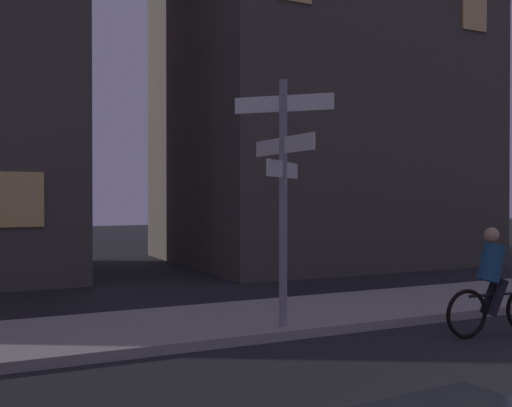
# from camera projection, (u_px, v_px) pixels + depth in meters

# --- Properties ---
(sidewalk_kerb) EXTENTS (40.00, 2.60, 0.14)m
(sidewalk_kerb) POSITION_uv_depth(u_px,v_px,m) (329.00, 312.00, 10.59)
(sidewalk_kerb) COLOR #9E9991
(sidewalk_kerb) RESTS_ON ground_plane
(signpost) EXTENTS (1.10, 1.76, 3.65)m
(signpost) POSITION_uv_depth(u_px,v_px,m) (283.00, 178.00, 9.03)
(signpost) COLOR gray
(signpost) RESTS_ON sidewalk_kerb
(cyclist) EXTENTS (1.82, 0.36, 1.61)m
(cyclist) POSITION_uv_depth(u_px,v_px,m) (494.00, 285.00, 9.06)
(cyclist) COLOR black
(cyclist) RESTS_ON ground_plane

